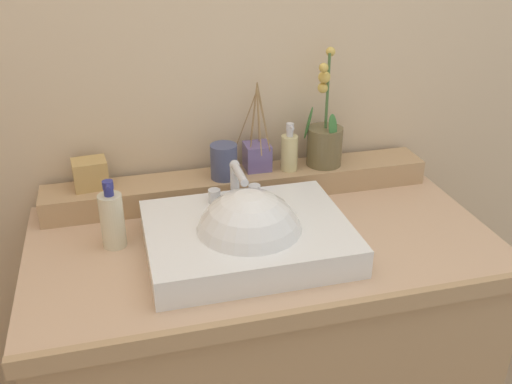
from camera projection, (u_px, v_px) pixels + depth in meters
wall_back at (225, 52)px, 1.69m from camera, size 3.15×0.20×2.51m
vanity_cabinet at (262, 365)px, 1.69m from camera, size 1.18×0.64×0.88m
back_ledge at (241, 184)px, 1.69m from camera, size 1.11×0.13×0.07m
sink_basin at (248, 240)px, 1.41m from camera, size 0.49×0.38×0.29m
potted_plant at (324, 139)px, 1.70m from camera, size 0.12×0.10×0.34m
soap_dispenser at (289, 151)px, 1.67m from camera, size 0.05×0.05×0.14m
tumbler_cup at (224, 161)px, 1.62m from camera, size 0.08×0.08×0.10m
reed_diffuser at (257, 155)px, 1.68m from camera, size 0.09×0.10×0.26m
trinket_box at (90, 174)px, 1.57m from camera, size 0.10×0.08×0.08m
lotion_bottle at (112, 219)px, 1.42m from camera, size 0.06×0.06×0.18m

